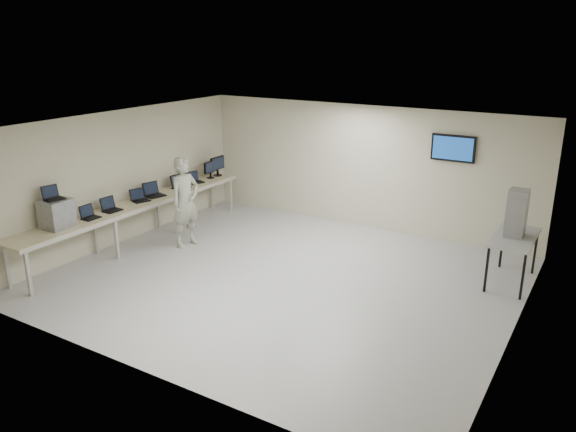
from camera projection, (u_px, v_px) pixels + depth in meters
The scene contains 15 objects.
room at pixel (285, 204), 9.90m from camera, with size 8.01×7.01×2.81m.
workbench at pixel (138, 206), 11.82m from camera, with size 0.76×6.00×0.90m.
equipment_box at pixel (57, 214), 10.20m from camera, with size 0.44×0.51×0.53m, color gray.
laptop_on_box at pixel (53, 196), 10.12m from camera, with size 0.32×0.36×0.26m.
laptop_0 at pixel (89, 215), 10.78m from camera, with size 0.27×0.33×0.26m.
laptop_1 at pixel (110, 207), 11.24m from camera, with size 0.30×0.36×0.28m.
laptop_2 at pixel (139, 198), 11.89m from camera, with size 0.38×0.40×0.26m.
laptop_3 at pixel (153, 193), 12.25m from camera, with size 0.41×0.45×0.31m.
laptop_4 at pixel (179, 184), 12.92m from camera, with size 0.32×0.39×0.30m.
laptop_5 at pixel (194, 180), 13.36m from camera, with size 0.38×0.41×0.27m.
monitor_near at pixel (210, 168), 13.73m from camera, with size 0.19×0.42×0.42m.
monitor_far at pixel (217, 164), 13.95m from camera, with size 0.22×0.49×0.48m.
soldier at pixel (185, 202), 11.65m from camera, with size 0.69×0.46×1.91m, color gray.
side_table at pixel (514, 240), 9.90m from camera, with size 0.69×1.47×0.88m.
storage_bins at pixel (517, 213), 9.76m from camera, with size 0.32×0.36×0.84m.
Camera 1 is at (4.98, -8.03, 4.28)m, focal length 35.00 mm.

